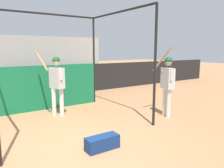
{
  "coord_description": "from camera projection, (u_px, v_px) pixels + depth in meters",
  "views": [
    {
      "loc": [
        -1.74,
        -3.95,
        2.02
      ],
      "look_at": [
        1.89,
        1.4,
        0.99
      ],
      "focal_mm": 35.0,
      "sensor_mm": 36.0,
      "label": 1
    }
  ],
  "objects": [
    {
      "name": "equipment_bag",
      "position": [
        102.0,
        143.0,
        4.44
      ],
      "size": [
        0.7,
        0.28,
        0.28
      ],
      "color": "navy",
      "rests_on": "ground"
    },
    {
      "name": "batting_cage",
      "position": [
        51.0,
        72.0,
        6.83
      ],
      "size": [
        3.78,
        3.28,
        3.19
      ],
      "color": "black",
      "rests_on": "ground"
    },
    {
      "name": "player_waiting",
      "position": [
        167.0,
        81.0,
        6.51
      ],
      "size": [
        0.51,
        0.82,
        2.11
      ],
      "rotation": [
        0.0,
        0.0,
        1.29
      ],
      "color": "silver",
      "rests_on": "ground"
    },
    {
      "name": "outfield_wall",
      "position": [
        18.0,
        84.0,
        8.77
      ],
      "size": [
        24.0,
        0.12,
        1.33
      ],
      "color": "black",
      "rests_on": "ground"
    },
    {
      "name": "ground_plane",
      "position": [
        74.0,
        148.0,
        4.51
      ],
      "size": [
        60.0,
        60.0,
        0.0
      ],
      "primitive_type": "plane",
      "color": "#A8754C"
    },
    {
      "name": "player_batter",
      "position": [
        57.0,
        80.0,
        6.55
      ],
      "size": [
        0.62,
        0.86,
        1.96
      ],
      "rotation": [
        0.0,
        0.0,
        1.86
      ],
      "color": "silver",
      "rests_on": "ground"
    },
    {
      "name": "bleacher_section",
      "position": [
        11.0,
        66.0,
        9.7
      ],
      "size": [
        7.6,
        2.4,
        2.61
      ],
      "color": "#9E9E99",
      "rests_on": "ground"
    }
  ]
}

